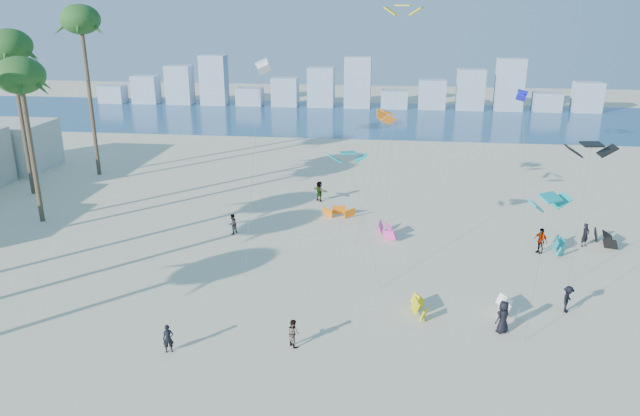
# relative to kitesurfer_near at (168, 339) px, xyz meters

# --- Properties ---
(ocean) EXTENTS (220.00, 220.00, 0.00)m
(ocean) POSITION_rel_kitesurfer_near_xyz_m (3.57, 66.68, -0.76)
(ocean) COLOR navy
(ocean) RESTS_ON ground
(kitesurfer_near) EXTENTS (0.66, 0.55, 1.53)m
(kitesurfer_near) POSITION_rel_kitesurfer_near_xyz_m (0.00, 0.00, 0.00)
(kitesurfer_near) COLOR black
(kitesurfer_near) RESTS_ON ground
(kitesurfer_mid) EXTENTS (0.93, 0.93, 1.52)m
(kitesurfer_mid) POSITION_rel_kitesurfer_near_xyz_m (6.28, 1.37, -0.01)
(kitesurfer_mid) COLOR gray
(kitesurfer_mid) RESTS_ON ground
(kitesurfers_far) EXTENTS (27.27, 22.87, 1.90)m
(kitesurfers_far) POSITION_rel_kitesurfer_near_xyz_m (13.62, 15.26, 0.13)
(kitesurfers_far) COLOR black
(kitesurfers_far) RESTS_ON ground
(grounded_kites) EXTENTS (22.68, 18.02, 0.90)m
(grounded_kites) POSITION_rel_kitesurfer_near_xyz_m (16.60, 14.86, -0.34)
(grounded_kites) COLOR yellow
(grounded_kites) RESTS_ON ground
(flying_kites) EXTENTS (32.73, 26.80, 17.35)m
(flying_kites) POSITION_rel_kitesurfer_near_xyz_m (17.23, 16.42, 10.17)
(flying_kites) COLOR #0D9C9B
(flying_kites) RESTS_ON ground
(distant_skyline) EXTENTS (85.00, 3.00, 8.40)m
(distant_skyline) POSITION_rel_kitesurfer_near_xyz_m (2.38, 76.68, 2.32)
(distant_skyline) COLOR #9EADBF
(distant_skyline) RESTS_ON ground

